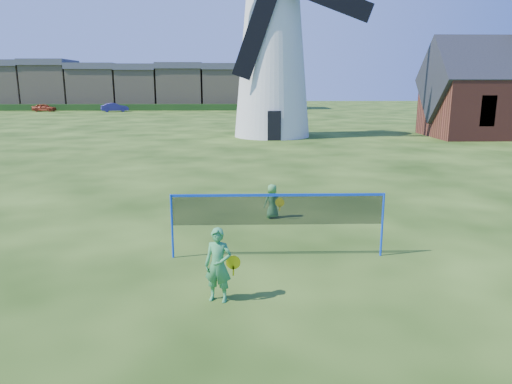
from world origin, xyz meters
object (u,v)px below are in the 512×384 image
Objects in this scene: player_girl at (218,265)px; car_right at (115,107)px; player_boy at (272,201)px; car_left at (44,108)px; badminton_net at (278,211)px; windmill at (272,55)px.

car_right is at bearing 121.92° from player_girl.
car_left is (-31.23, 59.90, 0.06)m from player_boy.
player_boy is at bearing -150.29° from car_left.
player_girl is at bearing -118.91° from badminton_net.
windmill is 41.97m from car_right.
car_right is (-18.95, 64.79, -0.06)m from player_girl.
windmill reaches higher than player_girl.
badminton_net is at bearing -93.16° from windmill.
car_right is at bearing -92.23° from car_left.
player_girl is at bearing -95.42° from windmill.
player_boy is at bearing 92.15° from player_girl.
player_girl reaches higher than car_left.
car_right is at bearing -95.30° from player_boy.
windmill reaches higher than player_boy.
car_left is at bearing -86.75° from player_boy.
badminton_net is 4.76× the size of player_boy.
windmill is at bearing -135.87° from car_left.
car_right is (10.91, -0.84, 0.07)m from car_left.
player_girl is (-2.78, -29.32, -5.51)m from windmill.
badminton_net is (-1.49, -26.97, -5.09)m from windmill.
windmill is 24.31m from player_boy.
windmill is 17.46× the size of player_boy.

